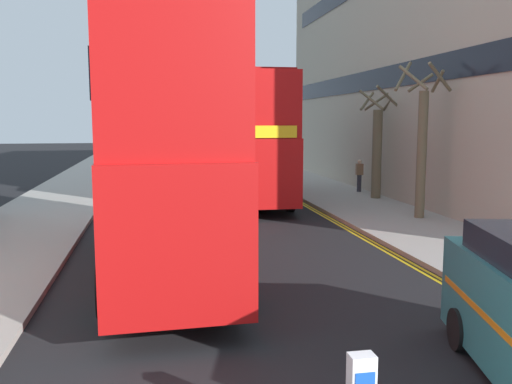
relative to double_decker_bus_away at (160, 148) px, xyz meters
The scene contains 10 objects.
sidewalk_right 10.52m from the double_decker_bus_away, 32.74° to the left, with size 4.00×80.00×0.14m, color #9E9991.
sidewalk_left 7.67m from the double_decker_bus_away, 129.54° to the left, with size 4.00×80.00×0.14m, color #9E9991.
kerb_line_outer 7.87m from the double_decker_bus_away, 28.42° to the left, with size 0.10×56.00×0.01m, color yellow.
kerb_line_inner 7.74m from the double_decker_bus_away, 29.03° to the left, with size 0.10×56.00×0.01m, color yellow.
double_decker_bus_away is the anchor object (origin of this frame).
double_decker_bus_oncoming 11.69m from the double_decker_bus_away, 69.84° to the left, with size 2.89×10.84×5.64m.
pedestrian_far 15.69m from the double_decker_bus_away, 50.36° to the left, with size 0.34×0.22×1.62m.
street_tree_near 10.48m from the double_decker_bus_away, 26.30° to the left, with size 2.06×2.08×5.75m.
street_tree_mid 13.88m from the double_decker_bus_away, 44.61° to the left, with size 1.85×1.84×5.09m.
townhouse_terrace_right 20.56m from the double_decker_bus_away, 39.52° to the left, with size 10.08×28.00×14.94m.
Camera 1 is at (-2.13, -3.07, 3.70)m, focal length 37.98 mm.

